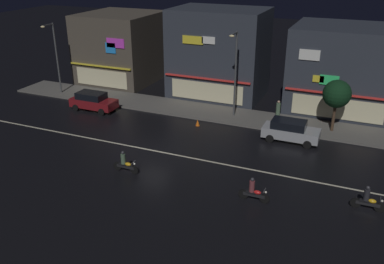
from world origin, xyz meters
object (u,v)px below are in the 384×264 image
Objects in this scene: streetlamp_west at (55,53)px; streetlamp_mid at (235,68)px; parked_car_trailing at (290,131)px; motorcycle_lead at (368,200)px; parked_car_near_kerb at (93,101)px; traffic_cone at (198,123)px; motorcycle_opposite_lane at (253,191)px; pedestrian_on_sidewalk at (278,111)px; motorcycle_following at (125,163)px.

streetlamp_west is 0.95× the size of streetlamp_mid.
motorcycle_lead is (5.87, -7.75, -0.24)m from parked_car_trailing.
parked_car_near_kerb and parked_car_trailing have the same top height.
motorcycle_lead is at bearing 162.53° from parked_car_near_kerb.
streetlamp_mid is 16.22m from motorcycle_lead.
traffic_cone is (-13.63, 7.78, -0.36)m from motorcycle_lead.
parked_car_near_kerb is at bearing -165.48° from streetlamp_mid.
motorcycle_lead reaches higher than traffic_cone.
streetlamp_west reaches higher than traffic_cone.
streetlamp_mid is (18.49, 0.74, 0.18)m from streetlamp_west.
motorcycle_opposite_lane is 12.00m from traffic_cone.
pedestrian_on_sidewalk is (3.82, 0.69, -3.56)m from streetlamp_mid.
parked_car_near_kerb is 10.39m from traffic_cone.
streetlamp_mid is at bearing 2.29° from streetlamp_west.
streetlamp_west is at bearing -29.49° from motorcycle_following.
streetlamp_west reaches higher than motorcycle_opposite_lane.
motorcycle_lead and motorcycle_opposite_lane have the same top height.
streetlamp_west is at bearing -29.84° from motorcycle_opposite_lane.
parked_car_near_kerb is at bearing -89.61° from pedestrian_on_sidewalk.
motorcycle_opposite_lane is at bearing -172.06° from motorcycle_following.
pedestrian_on_sidewalk is at bearing -51.33° from motorcycle_lead.
parked_car_near_kerb is 7.82× the size of traffic_cone.
parked_car_trailing is at bearing -5.46° from streetlamp_west.
pedestrian_on_sidewalk is 0.91× the size of motorcycle_lead.
parked_car_trailing is (24.09, -2.30, -3.45)m from streetlamp_west.
parked_car_near_kerb is 25.16m from motorcycle_lead.
streetlamp_west reaches higher than motorcycle_lead.
motorcycle_lead is at bearing 20.53° from pedestrian_on_sidewalk.
traffic_cone is (-5.97, -3.70, -0.67)m from pedestrian_on_sidewalk.
streetlamp_mid reaches higher than parked_car_near_kerb.
streetlamp_west is 18.50m from streetlamp_mid.
parked_car_trailing is 2.26× the size of motorcycle_opposite_lane.
motorcycle_lead is at bearing -43.26° from streetlamp_mid.
streetlamp_west is at bearing -22.79° from parked_car_near_kerb.
pedestrian_on_sidewalk is at bearing -87.34° from motorcycle_opposite_lane.
streetlamp_mid reaches higher than motorcycle_following.
pedestrian_on_sidewalk is 0.91× the size of motorcycle_following.
motorcycle_opposite_lane is (8.80, -0.07, 0.00)m from motorcycle_following.
pedestrian_on_sidewalk reaches higher than motorcycle_lead.
streetlamp_mid is 7.34m from parked_car_trailing.
parked_car_trailing is at bearing -95.71° from motorcycle_opposite_lane.
pedestrian_on_sidewalk is (22.30, 1.43, -3.37)m from streetlamp_west.
pedestrian_on_sidewalk reaches higher than traffic_cone.
streetlamp_west is 26.73m from motorcycle_opposite_lane.
motorcycle_opposite_lane is (-6.21, -1.64, 0.00)m from motorcycle_lead.
streetlamp_mid is at bearing 151.51° from parked_car_trailing.
pedestrian_on_sidewalk is 13.81m from motorcycle_lead.
motorcycle_lead is 15.70m from traffic_cone.
motorcycle_lead is 6.42m from motorcycle_opposite_lane.
motorcycle_following and motorcycle_opposite_lane have the same top height.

